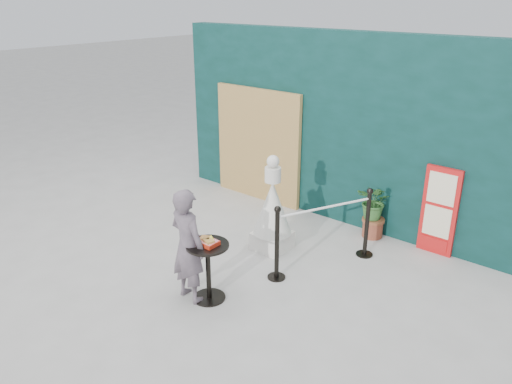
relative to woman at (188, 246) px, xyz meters
The scene contains 10 objects.
ground 0.73m from the woman, 103.70° to the left, with size 60.00×60.00×0.00m, color #ADAAA5.
back_wall 3.34m from the woman, 90.43° to the left, with size 6.00×0.30×3.00m, color black.
bamboo_fence 3.37m from the woman, 115.11° to the left, with size 1.80×0.08×2.00m, color tan.
woman is the anchor object (origin of this frame).
menu_board 3.58m from the woman, 58.44° to the left, with size 0.50×0.07×1.30m.
statue 1.65m from the woman, 90.23° to the left, with size 0.56×0.56×1.44m.
cafe_table 0.32m from the woman, 34.84° to the left, with size 0.52×0.52×0.75m.
food_basket 0.25m from the woman, 35.02° to the left, with size 0.26×0.19×0.11m.
planter 3.10m from the woman, 72.15° to the left, with size 0.51×0.44×0.87m.
stanchion_barrier 1.90m from the woman, 63.55° to the left, with size 0.84×1.54×1.03m.
Camera 1 is at (4.00, -3.63, 3.52)m, focal length 35.00 mm.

